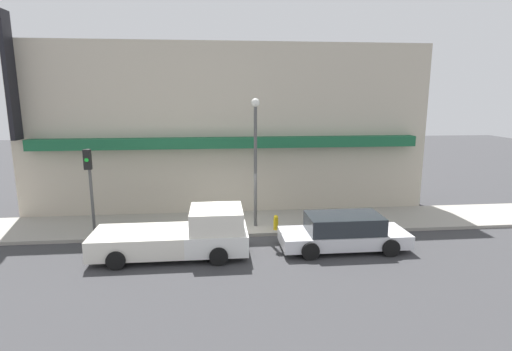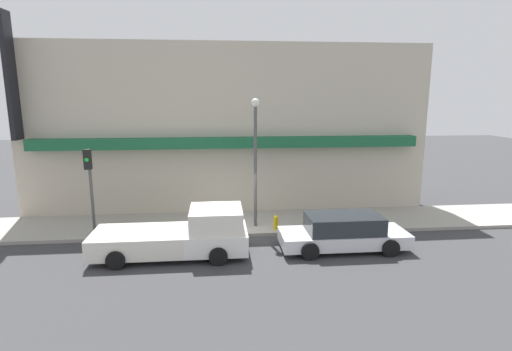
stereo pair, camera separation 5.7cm
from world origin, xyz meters
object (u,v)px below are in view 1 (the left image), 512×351
at_px(fire_hydrant, 276,222).
at_px(street_lamp, 255,148).
at_px(pickup_truck, 182,235).
at_px(traffic_light, 90,177).
at_px(parked_car, 344,232).

xyz_separation_m(fire_hydrant, street_lamp, (-0.82, 0.60, 3.14)).
bearing_deg(fire_hydrant, pickup_truck, -151.61).
bearing_deg(fire_hydrant, street_lamp, 143.90).
xyz_separation_m(fire_hydrant, traffic_light, (-7.56, 0.06, 2.14)).
height_order(pickup_truck, street_lamp, street_lamp).
bearing_deg(street_lamp, pickup_truck, -138.37).
bearing_deg(pickup_truck, fire_hydrant, 30.31).
distance_m(parked_car, fire_hydrant, 3.10).
xyz_separation_m(pickup_truck, traffic_light, (-3.76, 2.12, 1.84)).
relative_size(fire_hydrant, street_lamp, 0.12).
height_order(street_lamp, traffic_light, street_lamp).
bearing_deg(traffic_light, parked_car, -12.13).
relative_size(parked_car, street_lamp, 0.87).
bearing_deg(traffic_light, fire_hydrant, -0.49).
height_order(fire_hydrant, traffic_light, traffic_light).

